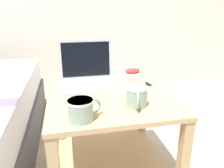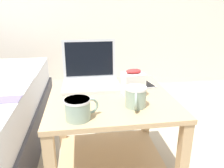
{
  "view_description": "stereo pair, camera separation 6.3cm",
  "coord_description": "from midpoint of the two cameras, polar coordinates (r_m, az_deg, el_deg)",
  "views": [
    {
      "loc": [
        -0.2,
        -1.0,
        0.95
      ],
      "look_at": [
        0.0,
        -0.04,
        0.61
      ],
      "focal_mm": 35.0,
      "sensor_mm": 36.0,
      "label": 1
    },
    {
      "loc": [
        -0.14,
        -1.01,
        0.95
      ],
      "look_at": [
        0.0,
        -0.04,
        0.61
      ],
      "focal_mm": 35.0,
      "sensor_mm": 36.0,
      "label": 2
    }
  ],
  "objects": [
    {
      "name": "bedside_table",
      "position": [
        1.19,
        1.23,
        -11.48
      ],
      "size": [
        0.62,
        0.6,
        0.53
      ],
      "color": "tan",
      "rests_on": "ground_plane"
    },
    {
      "name": "laptop",
      "position": [
        1.26,
        -4.19,
        2.01
      ],
      "size": [
        0.31,
        0.26,
        0.25
      ],
      "color": "#B7BABC",
      "rests_on": "bedside_table"
    },
    {
      "name": "mug_front_left",
      "position": [
        0.87,
        -6.75,
        -6.23
      ],
      "size": [
        0.14,
        0.1,
        0.09
      ],
      "color": "#8CA593",
      "rests_on": "bedside_table"
    },
    {
      "name": "mug_front_right",
      "position": [
        0.98,
        8.07,
        -3.15
      ],
      "size": [
        0.1,
        0.14,
        0.09
      ],
      "color": "#8CA593",
      "rests_on": "bedside_table"
    },
    {
      "name": "snack_bag",
      "position": [
        1.11,
        7.13,
        0.25
      ],
      "size": [
        0.11,
        0.1,
        0.14
      ],
      "color": "white",
      "rests_on": "bedside_table"
    },
    {
      "name": "cell_phone",
      "position": [
        1.28,
        9.96,
        -0.04
      ],
      "size": [
        0.1,
        0.16,
        0.01
      ],
      "color": "#B7BABC",
      "rests_on": "bedside_table"
    }
  ]
}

